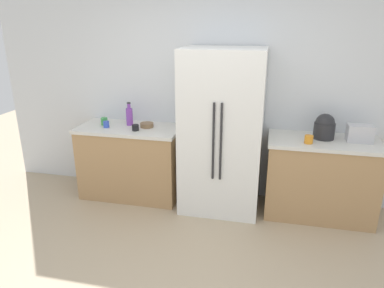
% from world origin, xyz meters
% --- Properties ---
extents(kitchen_back_panel, '(5.59, 0.10, 2.97)m').
position_xyz_m(kitchen_back_panel, '(0.00, 1.94, 1.48)').
color(kitchen_back_panel, silver).
rests_on(kitchen_back_panel, ground_plane).
extents(counter_left, '(1.25, 0.63, 0.91)m').
position_xyz_m(counter_left, '(-0.96, 1.58, 0.45)').
color(counter_left, tan).
rests_on(counter_left, ground_plane).
extents(counter_right, '(1.20, 0.63, 0.91)m').
position_xyz_m(counter_right, '(1.31, 1.58, 0.45)').
color(counter_right, tan).
rests_on(counter_right, ground_plane).
extents(refrigerator, '(0.90, 0.71, 1.87)m').
position_xyz_m(refrigerator, '(0.19, 1.53, 0.93)').
color(refrigerator, white).
rests_on(refrigerator, ground_plane).
extents(toaster, '(0.26, 0.16, 0.18)m').
position_xyz_m(toaster, '(1.66, 1.61, 1.00)').
color(toaster, silver).
rests_on(toaster, counter_right).
extents(rice_cooker, '(0.22, 0.22, 0.28)m').
position_xyz_m(rice_cooker, '(1.30, 1.63, 1.04)').
color(rice_cooker, '#262628').
rests_on(rice_cooker, counter_right).
extents(bottle_a, '(0.08, 0.08, 0.29)m').
position_xyz_m(bottle_a, '(-0.99, 1.66, 1.02)').
color(bottle_a, purple).
rests_on(bottle_a, counter_left).
extents(cup_a, '(0.08, 0.08, 0.09)m').
position_xyz_m(cup_a, '(-1.30, 1.60, 0.95)').
color(cup_a, green).
rests_on(cup_a, counter_left).
extents(cup_b, '(0.09, 0.09, 0.09)m').
position_xyz_m(cup_b, '(1.12, 1.43, 0.95)').
color(cup_b, orange).
rests_on(cup_b, counter_right).
extents(cup_c, '(0.07, 0.07, 0.08)m').
position_xyz_m(cup_c, '(-1.23, 1.50, 0.94)').
color(cup_c, blue).
rests_on(cup_c, counter_left).
extents(cup_d, '(0.08, 0.08, 0.07)m').
position_xyz_m(cup_d, '(-0.83, 1.46, 0.94)').
color(cup_d, black).
rests_on(cup_d, counter_left).
extents(bowl_a, '(0.16, 0.16, 0.05)m').
position_xyz_m(bowl_a, '(-0.75, 1.62, 0.93)').
color(bowl_a, brown).
rests_on(bowl_a, counter_left).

